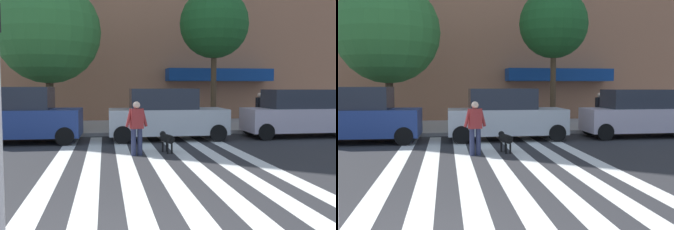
# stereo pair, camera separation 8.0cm
# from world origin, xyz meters

# --- Properties ---
(ground_plane) EXTENTS (160.00, 160.00, 0.00)m
(ground_plane) POSITION_xyz_m (0.00, 5.87, 0.00)
(ground_plane) COLOR #2B2B2D
(sidewalk_far) EXTENTS (80.00, 6.00, 0.15)m
(sidewalk_far) POSITION_xyz_m (0.00, 14.74, 0.07)
(sidewalk_far) COLOR #A9A29D
(sidewalk_far) RESTS_ON ground_plane
(crosswalk_stripes) EXTENTS (5.85, 11.14, 0.01)m
(crosswalk_stripes) POSITION_xyz_m (1.44, 5.87, 0.00)
(crosswalk_stripes) COLOR silver
(crosswalk_stripes) RESTS_ON ground_plane
(parked_car_behind_first) EXTENTS (4.48, 2.08, 2.07)m
(parked_car_behind_first) POSITION_xyz_m (-3.16, 10.35, 1.00)
(parked_car_behind_first) COLOR navy
(parked_car_behind_first) RESTS_ON ground_plane
(parked_car_third_in_line) EXTENTS (4.56, 1.97, 2.00)m
(parked_car_third_in_line) POSITION_xyz_m (2.37, 10.35, 0.96)
(parked_car_third_in_line) COLOR #B2B7BA
(parked_car_third_in_line) RESTS_ON ground_plane
(parked_car_fourth_in_line) EXTENTS (4.74, 1.90, 1.96)m
(parked_car_fourth_in_line) POSITION_xyz_m (7.99, 10.35, 0.94)
(parked_car_fourth_in_line) COLOR #BDAFBE
(parked_car_fourth_in_line) RESTS_ON ground_plane
(street_tree_nearest) EXTENTS (4.55, 4.55, 6.61)m
(street_tree_nearest) POSITION_xyz_m (-2.40, 13.20, 4.48)
(street_tree_nearest) COLOR #4C3823
(street_tree_nearest) RESTS_ON sidewalk_far
(street_tree_middle) EXTENTS (3.25, 3.25, 6.51)m
(street_tree_middle) POSITION_xyz_m (5.11, 13.25, 5.01)
(street_tree_middle) COLOR #4C3823
(street_tree_middle) RESTS_ON sidewalk_far
(pedestrian_dog_walker) EXTENTS (0.70, 0.32, 1.64)m
(pedestrian_dog_walker) POSITION_xyz_m (0.93, 7.08, 0.93)
(pedestrian_dog_walker) COLOR #282D4C
(pedestrian_dog_walker) RESTS_ON ground_plane
(dog_on_leash) EXTENTS (0.40, 0.97, 0.65)m
(dog_on_leash) POSITION_xyz_m (1.91, 7.46, 0.44)
(dog_on_leash) COLOR black
(dog_on_leash) RESTS_ON ground_plane
(pedestrian_bystander) EXTENTS (0.58, 0.54, 1.64)m
(pedestrian_bystander) POSITION_xyz_m (7.21, 12.73, 1.08)
(pedestrian_bystander) COLOR #282D4C
(pedestrian_bystander) RESTS_ON sidewalk_far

